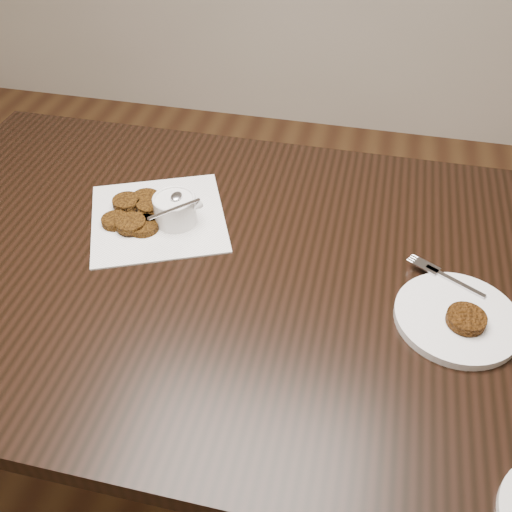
{
  "coord_description": "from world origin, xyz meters",
  "views": [
    {
      "loc": [
        0.27,
        -0.75,
        1.52
      ],
      "look_at": [
        0.09,
        0.03,
        0.8
      ],
      "focal_mm": 39.8,
      "sensor_mm": 36.0,
      "label": 1
    }
  ],
  "objects_px": {
    "table": "(229,374)",
    "sauce_ramekin": "(174,197)",
    "napkin": "(158,218)",
    "plate_with_patty": "(458,315)"
  },
  "relations": [
    {
      "from": "table",
      "to": "sauce_ramekin",
      "type": "xyz_separation_m",
      "value": [
        -0.13,
        0.1,
        0.44
      ]
    },
    {
      "from": "sauce_ramekin",
      "to": "napkin",
      "type": "bearing_deg",
      "value": 174.77
    },
    {
      "from": "table",
      "to": "sauce_ramekin",
      "type": "height_order",
      "value": "sauce_ramekin"
    },
    {
      "from": "napkin",
      "to": "plate_with_patty",
      "type": "bearing_deg",
      "value": -14.35
    },
    {
      "from": "napkin",
      "to": "plate_with_patty",
      "type": "height_order",
      "value": "plate_with_patty"
    },
    {
      "from": "table",
      "to": "napkin",
      "type": "xyz_separation_m",
      "value": [
        -0.18,
        0.11,
        0.38
      ]
    },
    {
      "from": "napkin",
      "to": "plate_with_patty",
      "type": "distance_m",
      "value": 0.65
    },
    {
      "from": "sauce_ramekin",
      "to": "table",
      "type": "bearing_deg",
      "value": -37.45
    },
    {
      "from": "table",
      "to": "sauce_ramekin",
      "type": "bearing_deg",
      "value": 142.55
    },
    {
      "from": "table",
      "to": "napkin",
      "type": "height_order",
      "value": "napkin"
    }
  ]
}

